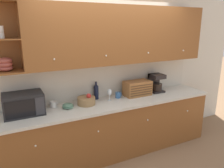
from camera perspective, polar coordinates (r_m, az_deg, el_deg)
name	(u,v)px	position (r m, az deg, el deg)	size (l,w,h in m)	color
ground_plane	(107,143)	(4.19, -1.42, -15.08)	(24.00, 24.00, 0.00)	#896647
wall_back	(105,74)	(3.74, -1.75, 2.64)	(5.86, 0.06, 2.60)	beige
counter_unit	(115,127)	(3.72, 0.68, -11.19)	(3.48, 0.67, 0.92)	brown
backsplash_panel	(106,79)	(3.72, -1.50, 1.22)	(3.46, 0.01, 0.59)	beige
upper_cabinets	(120,35)	(3.54, 2.19, 12.65)	(3.46, 0.38, 0.89)	brown
microwave	(24,104)	(3.24, -22.11, -4.84)	(0.52, 0.38, 0.30)	black
mug	(53,104)	(3.40, -15.05, -5.15)	(0.11, 0.10, 0.09)	silver
bowl_stack_on_counter	(68,106)	(3.32, -11.45, -5.61)	(0.17, 0.17, 0.07)	slate
fruit_basket	(86,101)	(3.41, -6.69, -4.32)	(0.28, 0.28, 0.18)	#937047
wine_bottle	(96,91)	(3.63, -4.17, -1.87)	(0.08, 0.08, 0.30)	black
wine_glass	(110,93)	(3.55, -0.64, -2.28)	(0.07, 0.07, 0.19)	silver
mug_blue_second	(118,95)	(3.70, 1.62, -2.88)	(0.10, 0.09, 0.10)	#38669E
bread_box	(137,88)	(3.83, 6.62, -1.09)	(0.46, 0.26, 0.26)	#996033
coffee_maker	(156,83)	(4.10, 11.40, 0.30)	(0.24, 0.24, 0.33)	black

